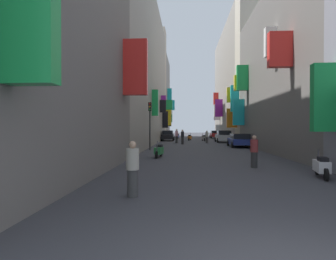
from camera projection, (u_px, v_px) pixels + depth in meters
name	position (u px, v px, depth m)	size (l,w,h in m)	color
ground_plane	(198.00, 144.00, 33.54)	(140.00, 140.00, 0.00)	#38383D
building_left_mid_a	(130.00, 70.00, 33.65)	(7.38, 30.72, 17.54)	gray
building_left_mid_b	(149.00, 85.00, 50.75)	(7.13, 3.59, 19.17)	#B2A899
building_left_mid_c	(154.00, 98.00, 58.22)	(7.31, 11.35, 15.72)	slate
building_right_mid_a	(300.00, 72.00, 23.50)	(7.40, 20.73, 13.19)	slate
building_right_mid_b	(261.00, 60.00, 35.56)	(7.31, 3.56, 20.87)	#BCB29E
building_right_mid_c	(240.00, 85.00, 50.12)	(7.28, 25.59, 18.85)	gray
parked_car_silver	(224.00, 136.00, 38.02)	(2.03, 4.23, 1.57)	#B7B7BC
parked_car_black	(168.00, 135.00, 42.21)	(1.85, 4.05, 1.51)	black
parked_car_red	(215.00, 134.00, 51.67)	(1.83, 4.39, 1.38)	#B21E1E
parked_car_blue	(240.00, 140.00, 28.92)	(2.03, 4.26, 1.36)	navy
scooter_orange	(190.00, 137.00, 42.90)	(0.64, 1.78, 1.13)	orange
scooter_blue	(177.00, 136.00, 49.55)	(0.68, 1.73, 1.13)	#2D4CAD
scooter_white	(322.00, 166.00, 11.43)	(0.67, 1.91, 1.13)	silver
scooter_silver	(203.00, 138.00, 41.34)	(0.60, 1.93, 1.13)	#ADADB2
scooter_green	(159.00, 151.00, 19.04)	(0.57, 1.86, 1.13)	#287F3D
pedestrian_crossing	(182.00, 137.00, 33.41)	(0.44, 0.44, 1.73)	#2B2B2B
pedestrian_near_left	(133.00, 169.00, 8.34)	(0.53, 0.53, 1.63)	#3E3E3E
pedestrian_near_right	(177.00, 136.00, 36.08)	(0.52, 0.52, 1.77)	#2D2D2D
pedestrian_mid_street	(207.00, 137.00, 35.62)	(0.54, 0.54, 1.59)	#373737
pedestrian_far_away	(254.00, 152.00, 14.25)	(0.54, 0.54, 1.62)	#303030
traffic_light_near_corner	(150.00, 118.00, 25.05)	(0.26, 0.34, 4.19)	#2D2D2D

